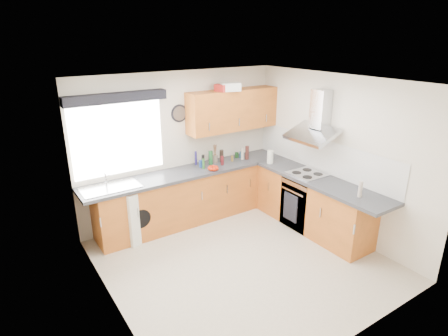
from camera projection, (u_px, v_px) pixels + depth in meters
ground_plane at (242, 261)px, 5.33m from camera, size 3.60×3.60×0.00m
ceiling at (246, 82)px, 4.48m from camera, size 3.60×3.60×0.02m
wall_back at (181, 147)px, 6.32m from camera, size 3.60×0.02×2.50m
wall_front at (358, 238)px, 3.50m from camera, size 3.60×0.02×2.50m
wall_left at (108, 214)px, 3.97m from camera, size 0.02×3.60×2.50m
wall_right at (337, 156)px, 5.84m from camera, size 0.02×3.60×2.50m
window at (118, 139)px, 5.66m from camera, size 1.40×0.02×1.10m
window_blind at (116, 98)px, 5.38m from camera, size 1.50×0.18×0.14m
splashback at (321, 155)px, 6.10m from camera, size 0.01×3.00×0.54m
base_cab_back at (185, 198)px, 6.32m from camera, size 3.00×0.58×0.86m
base_cab_corner at (260, 179)px, 7.14m from camera, size 0.60×0.60×0.86m
base_cab_right at (312, 204)px, 6.09m from camera, size 0.58×2.10×0.86m
worktop_back at (190, 172)px, 6.21m from camera, size 3.60×0.62×0.05m
worktop_right at (321, 181)px, 5.81m from camera, size 0.62×2.42×0.05m
sink at (110, 185)px, 5.49m from camera, size 0.84×0.46×0.10m
oven at (305, 201)px, 6.20m from camera, size 0.56×0.58×0.85m
hob_plate at (307, 174)px, 6.04m from camera, size 0.52×0.52×0.01m
extractor_hood at (316, 121)px, 5.80m from camera, size 0.52×0.78×0.66m
upper_cabinets at (233, 110)px, 6.49m from camera, size 1.70×0.35×0.70m
washing_machine at (134, 212)px, 5.86m from camera, size 0.72×0.71×0.84m
wall_clock at (180, 113)px, 6.11m from camera, size 0.29×0.04×0.29m
casserole at (230, 87)px, 6.19m from camera, size 0.38×0.31×0.13m
storage_box at (224, 88)px, 6.17m from camera, size 0.29×0.26×0.12m
utensil_pot at (215, 159)px, 6.57m from camera, size 0.11×0.11×0.13m
kitchen_roll at (270, 157)px, 6.51m from camera, size 0.12×0.12×0.23m
tomato_cluster at (213, 168)px, 6.20m from camera, size 0.20×0.20×0.07m
jar_0 at (196, 158)px, 6.43m from camera, size 0.04×0.04×0.24m
jar_1 at (204, 164)px, 6.25m from camera, size 0.04×0.04×0.17m
jar_2 at (211, 158)px, 6.46m from camera, size 0.07×0.07×0.24m
jar_3 at (232, 158)px, 6.64m from camera, size 0.04×0.04×0.10m
jar_4 at (242, 153)px, 6.71m from camera, size 0.06×0.06×0.22m
jar_5 at (222, 161)px, 6.43m from camera, size 0.05×0.05×0.16m
jar_6 at (203, 160)px, 6.38m from camera, size 0.05×0.05×0.20m
jar_7 at (240, 155)px, 6.80m from camera, size 0.04×0.04×0.12m
jar_8 at (237, 155)px, 6.84m from camera, size 0.07×0.07×0.09m
jar_9 at (201, 164)px, 6.34m from camera, size 0.06×0.06×0.12m
jar_10 at (222, 156)px, 6.59m from camera, size 0.07×0.07×0.22m
jar_11 at (247, 153)px, 6.71m from camera, size 0.07×0.07×0.25m
bottle_0 at (360, 189)px, 5.16m from camera, size 0.06×0.06×0.23m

